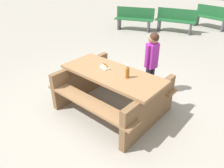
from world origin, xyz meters
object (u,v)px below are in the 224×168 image
child_in_coat (152,56)px  park_bench_near (176,20)px  soda_bottle (127,72)px  picnic_table (112,88)px  park_bench_far (134,18)px  hotdog_tray (105,67)px  park_bench_mid (212,17)px

child_in_coat → park_bench_near: 4.80m
soda_bottle → picnic_table: bearing=0.3°
park_bench_far → park_bench_near: bearing=-152.8°
park_bench_far → hotdog_tray: bearing=116.5°
picnic_table → soda_bottle: soda_bottle is taller
park_bench_mid → park_bench_far: 3.19m
hotdog_tray → park_bench_far: bearing=-63.5°
park_bench_near → park_bench_mid: bearing=-123.0°
hotdog_tray → child_in_coat: (-0.45, -0.86, 0.03)m
hotdog_tray → child_in_coat: size_ratio=0.16×
soda_bottle → park_bench_far: soda_bottle is taller
hotdog_tray → child_in_coat: bearing=-117.7°
picnic_table → park_bench_near: size_ratio=1.21×
picnic_table → park_bench_mid: park_bench_mid is taller
hotdog_tray → park_bench_near: (0.95, -5.43, -0.33)m
park_bench_mid → park_bench_far: same height
picnic_table → park_bench_mid: size_ratio=1.21×
park_bench_mid → child_in_coat: bearing=94.4°
park_bench_near → hotdog_tray: bearing=99.9°
picnic_table → child_in_coat: (-0.25, -0.92, 0.37)m
soda_bottle → park_bench_far: size_ratio=0.14×
soda_bottle → hotdog_tray: size_ratio=1.09×
picnic_table → park_bench_near: (1.15, -5.49, 0.00)m
hotdog_tray → park_bench_far: (2.35, -4.71, -0.33)m
soda_bottle → park_bench_near: (1.45, -5.49, -0.40)m
child_in_coat → park_bench_far: 4.78m
park_bench_near → park_bench_far: bearing=27.2°
picnic_table → park_bench_far: park_bench_far is taller
park_bench_near → soda_bottle: bearing=104.8°
child_in_coat → park_bench_mid: 6.05m
picnic_table → park_bench_near: bearing=-78.2°
hotdog_tray → picnic_table: bearing=162.8°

